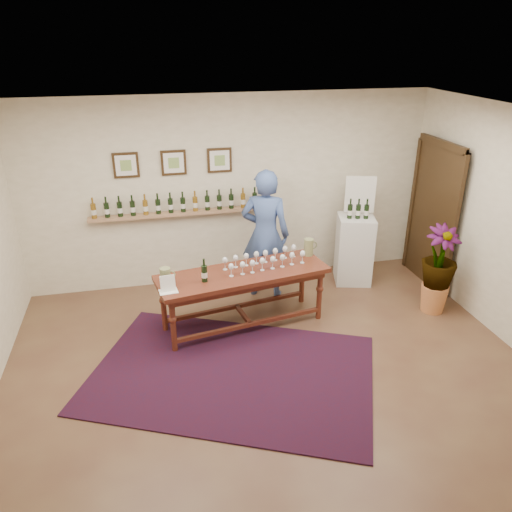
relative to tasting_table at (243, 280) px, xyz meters
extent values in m
plane|color=#513023|center=(0.11, -1.06, -0.66)|extent=(6.00, 6.00, 0.00)
plane|color=#EFE5CA|center=(0.11, 1.44, 0.74)|extent=(6.00, 0.00, 6.00)
plane|color=#EFE5CA|center=(0.11, -3.56, 0.74)|extent=(6.00, 0.00, 6.00)
plane|color=beige|center=(0.11, -1.06, 2.14)|extent=(6.00, 6.00, 0.00)
cube|color=#A37658|center=(-0.69, 1.35, 0.49)|extent=(2.50, 0.16, 0.04)
cube|color=black|center=(3.05, 0.64, 0.39)|extent=(0.10, 1.00, 2.10)
cube|color=black|center=(3.00, 0.64, 0.39)|extent=(0.04, 1.12, 2.22)
cube|color=black|center=(-1.34, 1.41, 1.22)|extent=(0.35, 0.03, 0.35)
cube|color=white|center=(-1.34, 1.39, 1.22)|extent=(0.28, 0.01, 0.28)
cube|color=#7FA251|center=(-1.34, 1.39, 1.22)|extent=(0.15, 0.00, 0.15)
cube|color=black|center=(-0.69, 1.41, 1.22)|extent=(0.35, 0.03, 0.35)
cube|color=white|center=(-0.69, 1.39, 1.22)|extent=(0.28, 0.01, 0.28)
cube|color=#7FA251|center=(-0.69, 1.39, 1.22)|extent=(0.15, 0.00, 0.15)
cube|color=black|center=(-0.04, 1.41, 1.22)|extent=(0.35, 0.03, 0.35)
cube|color=white|center=(-0.04, 1.39, 1.22)|extent=(0.28, 0.01, 0.28)
cube|color=#7FA251|center=(-0.04, 1.39, 1.22)|extent=(0.15, 0.00, 0.15)
cube|color=#3F0B12|center=(-0.34, -1.00, -0.65)|extent=(3.71, 3.20, 0.02)
cube|color=#4E2013|center=(0.00, 0.00, 0.09)|extent=(2.27, 1.06, 0.06)
cube|color=#4E2013|center=(0.00, 0.00, 0.02)|extent=(2.13, 0.92, 0.10)
cylinder|color=#4E2013|center=(-0.94, -0.41, -0.30)|extent=(0.08, 0.08, 0.72)
cylinder|color=#4E2013|center=(1.02, -0.07, -0.30)|extent=(0.08, 0.08, 0.72)
cylinder|color=#4E2013|center=(-1.02, 0.07, -0.30)|extent=(0.08, 0.08, 0.72)
cylinder|color=#4E2013|center=(0.94, 0.41, -0.30)|extent=(0.08, 0.08, 0.72)
cube|color=#4E2013|center=(0.04, -0.24, -0.52)|extent=(1.97, 0.39, 0.05)
cube|color=#4E2013|center=(-0.04, 0.24, -0.52)|extent=(1.97, 0.39, 0.05)
cube|color=#4E2013|center=(0.00, 0.00, -0.52)|extent=(0.13, 0.50, 0.05)
cube|color=white|center=(-0.96, -0.30, 0.21)|extent=(0.23, 0.18, 0.19)
cube|color=silver|center=(1.91, 0.89, -0.14)|extent=(0.64, 0.64, 1.05)
cube|color=white|center=(1.98, 1.01, 0.69)|extent=(0.44, 0.14, 0.61)
cone|color=#CA7943|center=(2.64, -0.23, -0.46)|extent=(0.37, 0.37, 0.39)
imported|color=#183917|center=(2.64, -0.23, 0.07)|extent=(0.58, 0.58, 0.68)
imported|color=#3E5692|center=(0.48, 0.77, 0.28)|extent=(0.81, 0.68, 1.88)
camera|label=1|loc=(-1.11, -5.57, 2.90)|focal=35.00mm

